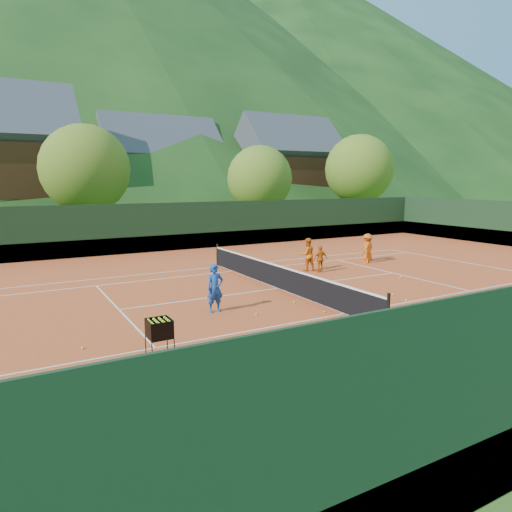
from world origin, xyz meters
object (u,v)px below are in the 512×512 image
tennis_net (279,276)px  chalet_right (287,173)px  student_b (320,259)px  student_d (367,248)px  chalet_mid (160,175)px  student_a (307,254)px  coach (215,288)px  student_c (368,247)px  ball_hopper (159,329)px

tennis_net → chalet_right: (20.00, 30.00, 4.74)m
student_b → student_d: bearing=-162.8°
tennis_net → chalet_mid: size_ratio=0.95×
student_a → student_b: 0.70m
coach → tennis_net: bearing=24.9°
chalet_mid → student_c: bearing=-86.8°
student_b → chalet_mid: bearing=-89.3°
student_c → tennis_net: student_c is taller
student_b → tennis_net: bearing=33.1°
student_d → chalet_right: bearing=-137.3°
student_a → chalet_right: bearing=-114.2°
student_b → student_c: bearing=-158.0°
student_c → student_d: size_ratio=0.93×
coach → tennis_net: (3.65, 1.83, -0.31)m
student_a → tennis_net: bearing=45.0°
ball_hopper → coach: bearing=46.9°
ball_hopper → chalet_right: chalet_right is taller
ball_hopper → chalet_mid: size_ratio=0.08×
chalet_mid → student_d: bearing=-87.8°
chalet_right → tennis_net: bearing=-123.7°
student_a → chalet_mid: bearing=-87.9°
chalet_mid → chalet_right: 14.56m
student_a → ball_hopper: student_a is taller
coach → chalet_mid: bearing=73.1°
tennis_net → student_c: bearing=22.2°
student_b → ball_hopper: 12.09m
chalet_mid → student_a: bearing=-95.1°
chalet_mid → chalet_right: (14.00, -4.00, 0.27)m
student_b → chalet_right: size_ratio=0.11×
coach → chalet_mid: 37.34m
student_d → ball_hopper: size_ratio=1.57×
ball_hopper → student_c: bearing=29.5°
student_a → student_c: size_ratio=1.09×
student_a → tennis_net: 4.03m
student_a → student_c: (4.54, 0.69, -0.07)m
tennis_net → chalet_mid: chalet_mid is taller
coach → student_c: size_ratio=1.10×
student_b → tennis_net: size_ratio=0.11×
coach → ball_hopper: size_ratio=1.62×
student_c → ball_hopper: size_ratio=1.46×
coach → student_a: 8.06m
student_b → student_d: (3.70, 0.79, 0.15)m
chalet_mid → chalet_right: size_ratio=1.06×
student_d → chalet_mid: chalet_mid is taller
student_d → student_b: bearing=-10.1°
student_b → ball_hopper: bearing=39.1°
student_a → student_c: bearing=-164.2°
student_d → ball_hopper: 15.67m
student_a → coach: bearing=39.4°
student_b → tennis_net: student_b is taller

